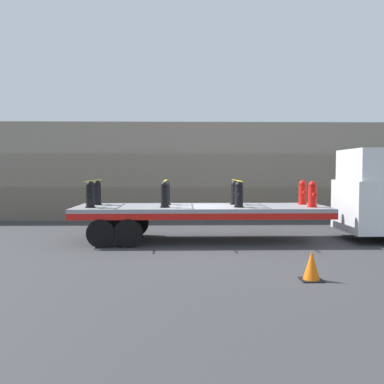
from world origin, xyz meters
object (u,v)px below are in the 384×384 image
fire_hydrant_black_near_0 (90,195)px  fire_hydrant_black_far_1 (166,193)px  fire_hydrant_black_far_2 (235,193)px  fire_hydrant_red_far_3 (303,193)px  flatbed_trailer (182,213)px  fire_hydrant_black_far_0 (97,193)px  fire_hydrant_black_near_2 (239,195)px  fire_hydrant_red_near_3 (312,194)px  fire_hydrant_black_near_1 (165,195)px  truck_cab (381,196)px  traffic_cone (311,266)px

fire_hydrant_black_near_0 → fire_hydrant_black_far_1: 2.68m
fire_hydrant_black_far_2 → fire_hydrant_red_far_3: size_ratio=1.00×
flatbed_trailer → fire_hydrant_black_near_0: 3.11m
fire_hydrant_black_far_0 → fire_hydrant_black_near_2: same height
fire_hydrant_red_near_3 → fire_hydrant_black_far_2: bearing=154.8°
fire_hydrant_black_near_0 → fire_hydrant_black_far_1: bearing=25.2°
fire_hydrant_black_near_0 → fire_hydrant_black_far_2: same height
fire_hydrant_black_near_0 → fire_hydrant_black_near_1: same height
flatbed_trailer → fire_hydrant_black_near_1: bearing=-134.9°
fire_hydrant_black_near_0 → fire_hydrant_black_near_1: (2.42, 0.00, 0.00)m
flatbed_trailer → fire_hydrant_black_near_0: size_ratio=9.85×
flatbed_trailer → fire_hydrant_red_far_3: (4.28, 0.57, 0.65)m
fire_hydrant_black_near_1 → fire_hydrant_red_far_3: (4.84, 1.14, 0.00)m
fire_hydrant_black_far_0 → fire_hydrant_red_near_3: bearing=-8.9°
fire_hydrant_black_near_0 → truck_cab: bearing=3.3°
fire_hydrant_red_near_3 → fire_hydrant_black_near_1: bearing=180.0°
fire_hydrant_black_far_2 → fire_hydrant_black_far_1: bearing=180.0°
flatbed_trailer → fire_hydrant_black_far_1: 1.04m
fire_hydrant_black_near_0 → fire_hydrant_red_far_3: 7.36m
fire_hydrant_black_near_0 → traffic_cone: fire_hydrant_black_near_0 is taller
fire_hydrant_black_far_1 → flatbed_trailer: bearing=-45.1°
fire_hydrant_black_near_2 → fire_hydrant_red_far_3: bearing=25.2°
truck_cab → flatbed_trailer: truck_cab is taller
fire_hydrant_black_near_1 → fire_hydrant_black_far_2: 2.68m
fire_hydrant_black_near_1 → fire_hydrant_red_far_3: 4.98m
fire_hydrant_black_near_2 → fire_hydrant_red_far_3: same height
fire_hydrant_black_near_0 → fire_hydrant_black_far_1: same height
fire_hydrant_black_near_0 → flatbed_trailer: bearing=10.8°
fire_hydrant_red_far_3 → traffic_cone: (-1.47, -5.89, -1.29)m
fire_hydrant_black_far_2 → fire_hydrant_red_far_3: bearing=0.0°
truck_cab → fire_hydrant_black_far_1: 7.43m
fire_hydrant_black_near_2 → traffic_cone: bearing=-78.6°
fire_hydrant_black_near_2 → fire_hydrant_black_far_1: bearing=154.8°
truck_cab → fire_hydrant_red_far_3: 2.63m
truck_cab → fire_hydrant_black_near_2: size_ratio=3.63×
fire_hydrant_black_far_0 → fire_hydrant_black_near_1: size_ratio=1.00×
fire_hydrant_red_far_3 → fire_hydrant_black_far_2: bearing=180.0°
fire_hydrant_black_far_1 → fire_hydrant_black_far_2: 2.42m
truck_cab → fire_hydrant_red_far_3: truck_cab is taller
fire_hydrant_black_far_1 → fire_hydrant_red_near_3: bearing=-13.2°
fire_hydrant_black_near_2 → fire_hydrant_red_far_3: size_ratio=1.00×
traffic_cone → fire_hydrant_red_far_3: bearing=76.0°
flatbed_trailer → fire_hydrant_red_far_3: size_ratio=9.85×
fire_hydrant_black_far_0 → fire_hydrant_black_far_1: size_ratio=1.00×
fire_hydrant_black_near_1 → fire_hydrant_black_near_2: bearing=0.0°
fire_hydrant_red_near_3 → fire_hydrant_black_near_0: bearing=180.0°
fire_hydrant_red_far_3 → fire_hydrant_black_far_1: bearing=180.0°
truck_cab → fire_hydrant_black_far_1: (-7.41, 0.57, 0.07)m
fire_hydrant_red_far_3 → traffic_cone: fire_hydrant_red_far_3 is taller
truck_cab → fire_hydrant_black_near_1: size_ratio=3.63×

